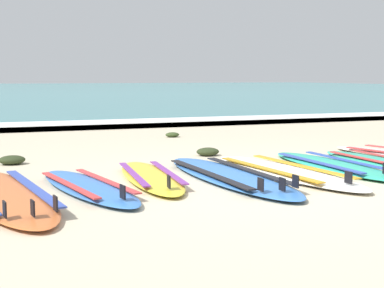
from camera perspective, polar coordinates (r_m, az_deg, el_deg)
ground_plane at (r=5.41m, az=8.58°, el=-3.89°), size 80.00×80.00×0.00m
sea at (r=40.47m, az=-16.69°, el=5.40°), size 80.00×60.00×0.10m
wave_foam_strip at (r=11.25m, az=-6.97°, el=2.09°), size 80.00×1.06×0.11m
surfboard_1 at (r=4.89m, az=-18.79°, el=-4.93°), size 1.02×2.59×0.18m
surfboard_2 at (r=5.02m, az=-10.77°, el=-4.36°), size 0.86×1.99×0.18m
surfboard_3 at (r=5.43m, az=-4.30°, el=-3.39°), size 0.60×1.93×0.18m
surfboard_4 at (r=5.50m, az=3.78°, el=-3.26°), size 0.77×2.53×0.18m
surfboard_5 at (r=5.81m, az=9.55°, el=-2.79°), size 0.89×2.45×0.18m
surfboard_6 at (r=6.32m, az=14.35°, el=-2.12°), size 0.62×2.17×0.18m
surfboard_7 at (r=6.71m, az=18.84°, el=-1.75°), size 0.53×1.92×0.18m
seaweed_clump_near_shoreline at (r=9.23m, az=-2.05°, el=0.97°), size 0.23×0.19×0.08m
seaweed_clump_mid_sand at (r=6.71m, az=-18.14°, el=-1.58°), size 0.30×0.24×0.11m
seaweed_clump_by_the_boards at (r=7.08m, az=1.64°, el=-0.80°), size 0.30×0.24×0.10m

